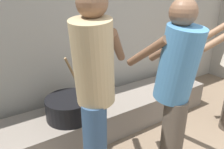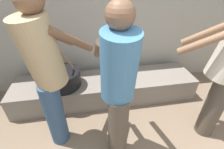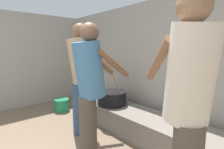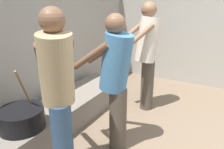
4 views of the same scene
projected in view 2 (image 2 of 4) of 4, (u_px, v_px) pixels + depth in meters
The scene contains 5 objects.
block_enclosure_rear at pixel (101, 23), 2.45m from camera, with size 5.57×0.20×2.06m, color #9E998E.
hearth_ledge at pixel (106, 88), 2.49m from camera, with size 2.70×0.60×0.34m, color slate.
cooking_pot_main at pixel (62, 78), 2.21m from camera, with size 0.50×0.50×0.68m.
cook_in_blue_shirt at pixel (118, 84), 1.36m from camera, with size 0.34×0.65×1.57m.
cook_in_tan_shirt at pixel (47, 70), 1.45m from camera, with size 0.70×0.71×1.65m.
Camera 2 is at (-0.26, 0.20, 1.71)m, focal length 25.66 mm.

